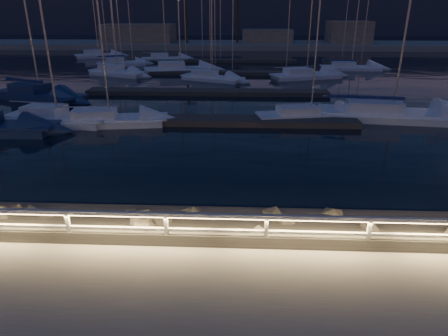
{
  "coord_description": "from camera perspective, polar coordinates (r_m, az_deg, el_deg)",
  "views": [
    {
      "loc": [
        3.22,
        -10.36,
        6.65
      ],
      "look_at": [
        2.55,
        4.0,
        0.92
      ],
      "focal_mm": 32.0,
      "sensor_mm": 36.0,
      "label": 1
    }
  ],
  "objects": [
    {
      "name": "ground",
      "position": [
        12.73,
        -12.62,
        -10.37
      ],
      "size": [
        400.0,
        400.0,
        0.0
      ],
      "primitive_type": "plane",
      "color": "#A39E93",
      "rests_on": "ground"
    },
    {
      "name": "harbor_water",
      "position": [
        42.39,
        -1.76,
        11.37
      ],
      "size": [
        400.0,
        440.0,
        0.6
      ],
      "color": "black",
      "rests_on": "ground"
    },
    {
      "name": "guard_rail",
      "position": [
        12.36,
        -13.22,
        -7.31
      ],
      "size": [
        44.11,
        0.12,
        1.06
      ],
      "color": "silver",
      "rests_on": "ground"
    },
    {
      "name": "riprap",
      "position": [
        13.51,
        -4.64,
        -8.6
      ],
      "size": [
        36.06,
        3.19,
        1.42
      ],
      "color": "#615B53",
      "rests_on": "ground"
    },
    {
      "name": "floating_docks",
      "position": [
        43.56,
        -1.64,
        12.41
      ],
      "size": [
        22.0,
        36.0,
        0.4
      ],
      "color": "#4F4842",
      "rests_on": "ground"
    },
    {
      "name": "far_shore",
      "position": [
        84.72,
        0.42,
        17.43
      ],
      "size": [
        160.0,
        14.0,
        5.2
      ],
      "color": "#A39E93",
      "rests_on": "ground"
    },
    {
      "name": "distant_hills",
      "position": [
        146.28,
        -7.82,
        20.8
      ],
      "size": [
        230.0,
        37.5,
        18.0
      ],
      "color": "#31374C",
      "rests_on": "ground"
    },
    {
      "name": "sailboat_a",
      "position": [
        29.57,
        -22.96,
        6.71
      ],
      "size": [
        7.53,
        3.25,
        12.49
      ],
      "rotation": [
        0.0,
        0.0,
        -0.15
      ],
      "color": "white",
      "rests_on": "ground"
    },
    {
      "name": "sailboat_c",
      "position": [
        28.1,
        -16.42,
        6.76
      ],
      "size": [
        7.87,
        3.34,
        12.95
      ],
      "rotation": [
        0.0,
        0.0,
        0.14
      ],
      "color": "white",
      "rests_on": "ground"
    },
    {
      "name": "sailboat_d",
      "position": [
        30.6,
        22.41,
        7.3
      ],
      "size": [
        10.41,
        4.32,
        17.1
      ],
      "rotation": [
        0.0,
        0.0,
        -0.13
      ],
      "color": "white",
      "rests_on": "ground"
    },
    {
      "name": "sailboat_e",
      "position": [
        49.71,
        -15.11,
        13.14
      ],
      "size": [
        7.52,
        4.68,
        12.52
      ],
      "rotation": [
        0.0,
        0.0,
        -0.39
      ],
      "color": "white",
      "rests_on": "ground"
    },
    {
      "name": "sailboat_f",
      "position": [
        38.4,
        -25.0,
        9.57
      ],
      "size": [
        8.99,
        5.63,
        14.91
      ],
      "rotation": [
        0.0,
        0.0,
        -0.4
      ],
      "color": "navy",
      "rests_on": "ground"
    },
    {
      "name": "sailboat_g",
      "position": [
        46.78,
        11.46,
        12.93
      ],
      "size": [
        8.47,
        4.77,
        13.88
      ],
      "rotation": [
        0.0,
        0.0,
        0.32
      ],
      "color": "white",
      "rests_on": "ground"
    },
    {
      "name": "sailboat_h",
      "position": [
        28.85,
        11.9,
        7.51
      ],
      "size": [
        7.86,
        3.72,
        12.83
      ],
      "rotation": [
        0.0,
        0.0,
        0.2
      ],
      "color": "white",
      "rests_on": "ground"
    },
    {
      "name": "sailboat_i",
      "position": [
        58.66,
        -14.55,
        14.38
      ],
      "size": [
        6.98,
        3.74,
        11.53
      ],
      "rotation": [
        0.0,
        0.0,
        0.28
      ],
      "color": "white",
      "rests_on": "ground"
    },
    {
      "name": "sailboat_j",
      "position": [
        50.7,
        -6.48,
        13.92
      ],
      "size": [
        9.08,
        4.56,
        14.91
      ],
      "rotation": [
        0.0,
        0.0,
        0.24
      ],
      "color": "white",
      "rests_on": "ground"
    },
    {
      "name": "sailboat_k",
      "position": [
        44.61,
        -1.91,
        12.88
      ],
      "size": [
        7.27,
        4.72,
        12.07
      ],
      "rotation": [
        0.0,
        0.0,
        -0.42
      ],
      "color": "white",
      "rests_on": "ground"
    },
    {
      "name": "sailboat_l",
      "position": [
        55.05,
        17.51,
        13.62
      ],
      "size": [
        7.86,
        2.64,
        13.13
      ],
      "rotation": [
        0.0,
        0.0,
        -0.03
      ],
      "color": "white",
      "rests_on": "ground"
    },
    {
      "name": "sailboat_m",
      "position": [
        69.64,
        -17.61,
        15.16
      ],
      "size": [
        7.53,
        4.86,
        12.6
      ],
      "rotation": [
        0.0,
        0.0,
        0.42
      ],
      "color": "white",
      "rests_on": "ground"
    },
    {
      "name": "sailboat_n",
      "position": [
        62.78,
        -8.5,
        15.26
      ],
      "size": [
        7.5,
        3.71,
        12.32
      ],
      "rotation": [
        0.0,
        0.0,
        0.23
      ],
      "color": "white",
      "rests_on": "ground"
    }
  ]
}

